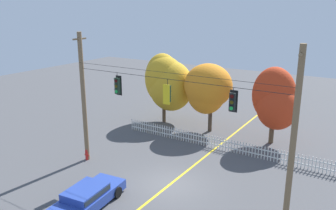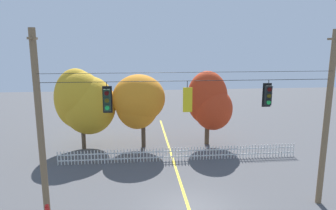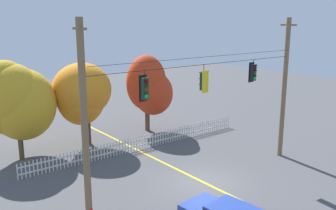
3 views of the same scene
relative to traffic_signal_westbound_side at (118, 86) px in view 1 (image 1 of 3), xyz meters
name	(u,v)px [view 1 (image 1 of 3)]	position (x,y,z in m)	size (l,w,h in m)	color
ground	(170,184)	(3.80, -0.01, -5.64)	(80.00, 80.00, 0.00)	#4C4C4F
lane_centerline_stripe	(170,184)	(3.80, -0.01, -5.63)	(0.16, 36.00, 0.01)	gold
signal_support_span	(170,114)	(3.80, -0.01, -1.17)	(13.89, 1.10, 8.78)	brown
traffic_signal_westbound_side	(118,86)	(0.00, 0.00, 0.00)	(0.43, 0.38, 1.43)	black
traffic_signal_northbound_primary	(167,94)	(3.63, -0.02, -0.04)	(0.43, 0.38, 1.43)	black
traffic_signal_eastbound_side	(233,102)	(7.50, 0.00, 0.08)	(0.43, 0.38, 1.32)	black
white_picket_fence	(222,144)	(4.29, 6.49, -5.15)	(16.83, 0.06, 0.97)	silver
autumn_maple_near_fence	(167,81)	(-2.84, 10.12, -1.88)	(4.69, 3.74, 6.27)	brown
autumn_maple_mid	(207,88)	(1.42, 9.74, -1.87)	(4.10, 3.72, 5.81)	#473828
autumn_oak_far_east	(275,101)	(7.12, 9.72, -2.16)	(3.60, 3.17, 6.02)	brown
parked_car	(87,197)	(1.34, -4.40, -5.03)	(2.34, 4.78, 1.15)	#28429E
fire_hydrant	(87,154)	(-2.97, -0.09, -5.24)	(0.38, 0.22, 0.80)	red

